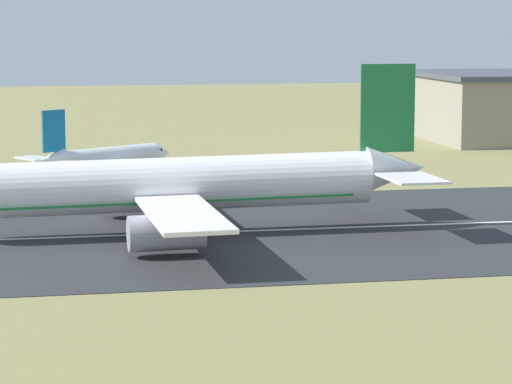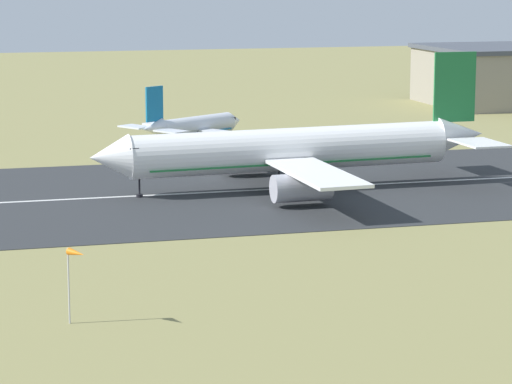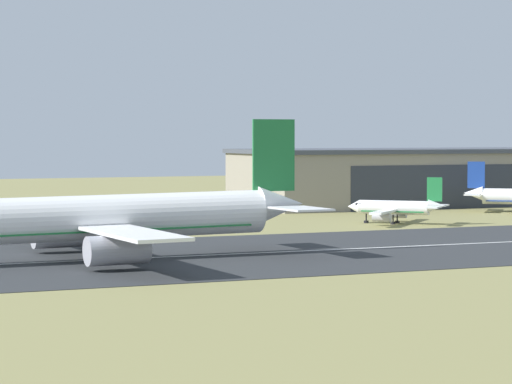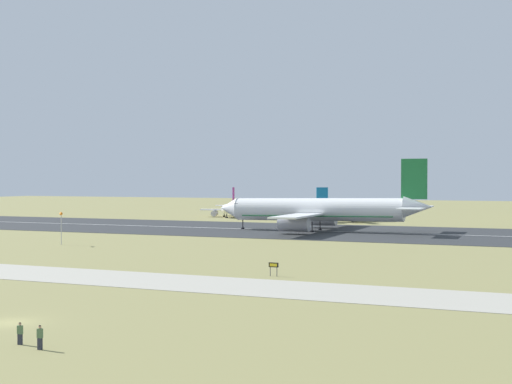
{
  "view_description": "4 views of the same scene",
  "coord_description": "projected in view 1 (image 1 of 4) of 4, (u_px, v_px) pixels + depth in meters",
  "views": [
    {
      "loc": [
        -24.25,
        -6.19,
        22.01
      ],
      "look_at": [
        -7.13,
        79.57,
        9.34
      ],
      "focal_mm": 85.0,
      "sensor_mm": 36.0,
      "label": 1
    },
    {
      "loc": [
        -53.53,
        -31.71,
        27.79
      ],
      "look_at": [
        -24.66,
        73.32,
        7.76
      ],
      "focal_mm": 85.0,
      "sensor_mm": 36.0,
      "label": 2
    },
    {
      "loc": [
        -52.0,
        -25.81,
        15.22
      ],
      "look_at": [
        -11.57,
        63.87,
        10.55
      ],
      "focal_mm": 85.0,
      "sensor_mm": 36.0,
      "label": 3
    },
    {
      "loc": [
        43.35,
        -48.47,
        12.39
      ],
      "look_at": [
        -11.85,
        83.17,
        9.93
      ],
      "focal_mm": 50.0,
      "sensor_mm": 36.0,
      "label": 4
    }
  ],
  "objects": [
    {
      "name": "runway_centreline",
      "position": [
        257.0,
        231.0,
        125.45
      ],
      "size": [
        379.25,
        0.7,
        0.01
      ],
      "primitive_type": "cube",
      "color": "silver",
      "rests_on": "runway_strip"
    },
    {
      "name": "runway_strip",
      "position": [
        257.0,
        231.0,
        125.46
      ],
      "size": [
        421.39,
        51.45,
        0.06
      ],
      "primitive_type": "cube",
      "color": "#2B2D30",
      "rests_on": "ground_plane"
    },
    {
      "name": "airplane_landing",
      "position": [
        175.0,
        186.0,
        122.57
      ],
      "size": [
        52.78,
        46.91,
        17.19
      ],
      "color": "white",
      "rests_on": "ground_plane"
    },
    {
      "name": "airplane_parked_east",
      "position": [
        108.0,
        160.0,
        162.54
      ],
      "size": [
        22.34,
        21.86,
        10.16
      ],
      "color": "silver",
      "rests_on": "ground_plane"
    }
  ]
}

